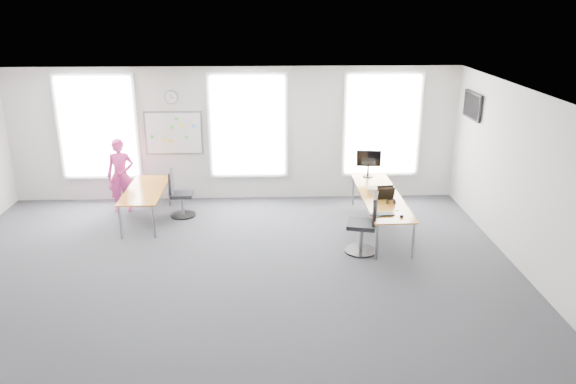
{
  "coord_description": "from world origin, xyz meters",
  "views": [
    {
      "loc": [
        0.72,
        -8.29,
        4.42
      ],
      "look_at": [
        1.09,
        1.2,
        1.1
      ],
      "focal_mm": 35.0,
      "sensor_mm": 36.0,
      "label": 1
    }
  ],
  "objects_px": {
    "desk_left": "(145,192)",
    "keyboard": "(382,215)",
    "chair_right": "(365,227)",
    "desk_right": "(381,198)",
    "chair_left": "(179,196)",
    "monitor": "(369,161)",
    "person": "(121,175)",
    "headphones": "(391,202)"
  },
  "relations": [
    {
      "from": "chair_right",
      "to": "monitor",
      "type": "distance_m",
      "value": 2.42
    },
    {
      "from": "monitor",
      "to": "person",
      "type": "bearing_deg",
      "value": -173.62
    },
    {
      "from": "desk_left",
      "to": "chair_left",
      "type": "xyz_separation_m",
      "value": [
        0.64,
        0.25,
        -0.2
      ]
    },
    {
      "from": "keyboard",
      "to": "desk_left",
      "type": "bearing_deg",
      "value": 144.29
    },
    {
      "from": "keyboard",
      "to": "person",
      "type": "bearing_deg",
      "value": 140.46
    },
    {
      "from": "desk_left",
      "to": "chair_right",
      "type": "distance_m",
      "value": 4.57
    },
    {
      "from": "desk_right",
      "to": "monitor",
      "type": "bearing_deg",
      "value": 92.15
    },
    {
      "from": "chair_left",
      "to": "headphones",
      "type": "xyz_separation_m",
      "value": [
        4.19,
        -1.32,
        0.31
      ]
    },
    {
      "from": "chair_left",
      "to": "keyboard",
      "type": "height_order",
      "value": "chair_left"
    },
    {
      "from": "chair_right",
      "to": "keyboard",
      "type": "distance_m",
      "value": 0.39
    },
    {
      "from": "person",
      "to": "chair_right",
      "type": "bearing_deg",
      "value": -28.08
    },
    {
      "from": "desk_right",
      "to": "keyboard",
      "type": "distance_m",
      "value": 1.06
    },
    {
      "from": "headphones",
      "to": "monitor",
      "type": "distance_m",
      "value": 1.74
    },
    {
      "from": "person",
      "to": "monitor",
      "type": "height_order",
      "value": "person"
    },
    {
      "from": "desk_right",
      "to": "person",
      "type": "xyz_separation_m",
      "value": [
        -5.37,
        1.22,
        0.14
      ]
    },
    {
      "from": "chair_left",
      "to": "headphones",
      "type": "relative_size",
      "value": 5.83
    },
    {
      "from": "person",
      "to": "monitor",
      "type": "relative_size",
      "value": 2.7
    },
    {
      "from": "desk_left",
      "to": "keyboard",
      "type": "distance_m",
      "value": 4.85
    },
    {
      "from": "chair_right",
      "to": "monitor",
      "type": "xyz_separation_m",
      "value": [
        0.44,
        2.31,
        0.57
      ]
    },
    {
      "from": "desk_right",
      "to": "desk_left",
      "type": "bearing_deg",
      "value": 172.9
    },
    {
      "from": "headphones",
      "to": "chair_left",
      "type": "bearing_deg",
      "value": 169.08
    },
    {
      "from": "chair_right",
      "to": "keyboard",
      "type": "xyz_separation_m",
      "value": [
        0.31,
        0.04,
        0.23
      ]
    },
    {
      "from": "person",
      "to": "desk_left",
      "type": "bearing_deg",
      "value": -47.71
    },
    {
      "from": "keyboard",
      "to": "monitor",
      "type": "distance_m",
      "value": 2.3
    },
    {
      "from": "desk_left",
      "to": "chair_left",
      "type": "relative_size",
      "value": 1.9
    },
    {
      "from": "desk_right",
      "to": "chair_left",
      "type": "bearing_deg",
      "value": 168.43
    },
    {
      "from": "desk_left",
      "to": "chair_left",
      "type": "height_order",
      "value": "chair_left"
    },
    {
      "from": "keyboard",
      "to": "headphones",
      "type": "bearing_deg",
      "value": 48.8
    },
    {
      "from": "keyboard",
      "to": "headphones",
      "type": "relative_size",
      "value": 2.47
    },
    {
      "from": "chair_right",
      "to": "headphones",
      "type": "xyz_separation_m",
      "value": [
        0.58,
        0.6,
        0.26
      ]
    },
    {
      "from": "headphones",
      "to": "monitor",
      "type": "xyz_separation_m",
      "value": [
        -0.14,
        1.71,
        0.31
      ]
    },
    {
      "from": "desk_left",
      "to": "headphones",
      "type": "height_order",
      "value": "headphones"
    },
    {
      "from": "monitor",
      "to": "chair_right",
      "type": "bearing_deg",
      "value": -94.47
    },
    {
      "from": "desk_right",
      "to": "monitor",
      "type": "xyz_separation_m",
      "value": [
        -0.05,
        1.23,
        0.4
      ]
    },
    {
      "from": "chair_left",
      "to": "keyboard",
      "type": "bearing_deg",
      "value": -117.57
    },
    {
      "from": "desk_left",
      "to": "chair_right",
      "type": "relative_size",
      "value": 1.72
    },
    {
      "from": "chair_right",
      "to": "keyboard",
      "type": "relative_size",
      "value": 2.61
    },
    {
      "from": "desk_left",
      "to": "chair_right",
      "type": "bearing_deg",
      "value": -21.46
    },
    {
      "from": "chair_left",
      "to": "chair_right",
      "type": "bearing_deg",
      "value": -119.89
    },
    {
      "from": "headphones",
      "to": "keyboard",
      "type": "bearing_deg",
      "value": -108.66
    },
    {
      "from": "desk_right",
      "to": "chair_left",
      "type": "xyz_separation_m",
      "value": [
        -4.1,
        0.84,
        -0.22
      ]
    },
    {
      "from": "chair_left",
      "to": "desk_left",
      "type": "bearing_deg",
      "value": 109.4
    }
  ]
}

